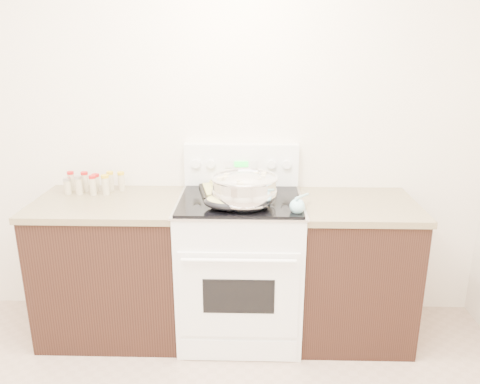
{
  "coord_description": "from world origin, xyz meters",
  "views": [
    {
      "loc": [
        0.42,
        -1.33,
        1.86
      ],
      "look_at": [
        0.35,
        1.37,
        1.0
      ],
      "focal_mm": 35.0,
      "sensor_mm": 36.0,
      "label": 1
    }
  ],
  "objects": [
    {
      "name": "room_shell",
      "position": [
        0.0,
        0.0,
        1.7
      ],
      "size": [
        4.1,
        3.6,
        2.75
      ],
      "color": "white",
      "rests_on": "ground"
    },
    {
      "name": "roasting_pan",
      "position": [
        0.3,
        1.23,
        0.99
      ],
      "size": [
        0.32,
        0.24,
        0.11
      ],
      "color": "black",
      "rests_on": "kitchen_range"
    },
    {
      "name": "spice_jars",
      "position": [
        -0.63,
        1.59,
        0.98
      ],
      "size": [
        0.38,
        0.15,
        0.13
      ],
      "color": "#BFB28C",
      "rests_on": "counter_left"
    },
    {
      "name": "mixing_bowl",
      "position": [
        0.38,
        1.29,
        1.03
      ],
      "size": [
        0.42,
        0.42,
        0.23
      ],
      "color": "silver",
      "rests_on": "kitchen_range"
    },
    {
      "name": "kitchen_range",
      "position": [
        0.35,
        1.42,
        0.49
      ],
      "size": [
        0.78,
        0.73,
        1.22
      ],
      "color": "white",
      "rests_on": "ground"
    },
    {
      "name": "counter_left",
      "position": [
        -0.48,
        1.43,
        0.46
      ],
      "size": [
        0.93,
        0.67,
        0.92
      ],
      "color": "black",
      "rests_on": "ground"
    },
    {
      "name": "baking_sheet",
      "position": [
        0.31,
        1.56,
        0.96
      ],
      "size": [
        0.49,
        0.39,
        0.06
      ],
      "color": "black",
      "rests_on": "kitchen_range"
    },
    {
      "name": "blue_ladle",
      "position": [
        0.68,
        1.19,
        0.98
      ],
      "size": [
        0.14,
        0.28,
        0.11
      ],
      "color": "#99D9E5",
      "rests_on": "kitchen_range"
    },
    {
      "name": "counter_right",
      "position": [
        1.08,
        1.43,
        0.46
      ],
      "size": [
        0.73,
        0.67,
        0.92
      ],
      "color": "black",
      "rests_on": "ground"
    },
    {
      "name": "wooden_spoon",
      "position": [
        0.2,
        1.44,
        0.95
      ],
      "size": [
        0.17,
        0.21,
        0.04
      ],
      "color": "#986A45",
      "rests_on": "kitchen_range"
    }
  ]
}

